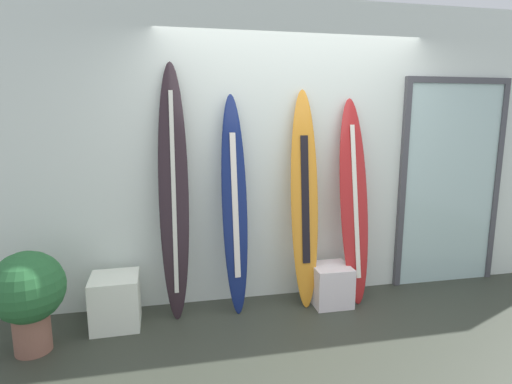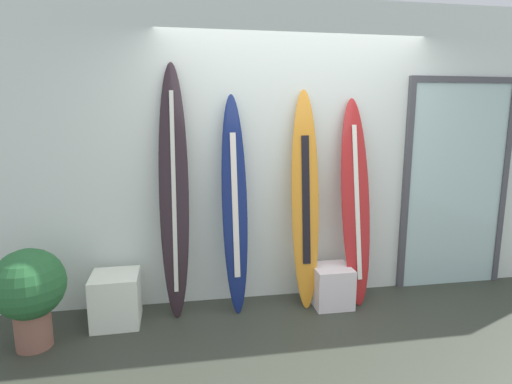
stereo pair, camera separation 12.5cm
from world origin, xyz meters
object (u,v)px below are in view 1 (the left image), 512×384
Objects in this scene: surfboard_sunset at (304,199)px; display_block_left at (116,301)px; surfboard_charcoal at (174,193)px; surfboard_crimson at (354,203)px; potted_plant at (28,293)px; surfboard_navy at (235,205)px; glass_door at (450,180)px; display_block_center at (330,285)px.

surfboard_sunset reaches higher than display_block_left.
surfboard_charcoal is 5.07× the size of display_block_left.
surfboard_crimson is 2.82m from potted_plant.
surfboard_sunset reaches higher than potted_plant.
surfboard_navy reaches higher than potted_plant.
surfboard_charcoal is 1.18m from surfboard_sunset.
surfboard_charcoal is at bearing 179.09° from surfboard_crimson.
surfboard_sunset is 1.04× the size of surfboard_crimson.
display_block_left is (-2.18, -0.10, -0.73)m from surfboard_crimson.
potted_plant is at bearing -169.99° from surfboard_sunset.
glass_door is at bearing 3.40° from surfboard_charcoal.
display_block_center is (1.94, 0.02, -0.03)m from display_block_left.
surfboard_sunset is at bearing -173.83° from glass_door.
surfboard_sunset is 0.85m from display_block_center.
surfboard_charcoal is 5.91× the size of display_block_center.
surfboard_crimson is at bearing -0.42° from surfboard_navy.
surfboard_charcoal is 1.15× the size of surfboard_crimson.
surfboard_sunset is 2.36m from potted_plant.
surfboard_sunset is 2.56× the size of potted_plant.
surfboard_crimson is at bearing 2.61° from display_block_left.
potted_plant is at bearing -159.30° from surfboard_charcoal.
surfboard_navy is 2.31m from glass_door.
display_block_left is at bearing -176.10° from surfboard_sunset.
surfboard_navy is at bearing -175.38° from glass_door.
surfboard_charcoal reaches higher than surfboard_navy.
glass_door reaches higher than potted_plant.
potted_plant is (-2.75, -0.38, -0.48)m from surfboard_crimson.
glass_door reaches higher than display_block_center.
surfboard_crimson is 2.30m from display_block_left.
display_block_center is at bearing -5.86° from surfboard_navy.
surfboard_charcoal is 1.70m from display_block_center.
display_block_center is (0.24, -0.10, -0.81)m from surfboard_sunset.
potted_plant is (-0.57, -0.28, 0.25)m from display_block_left.
potted_plant is at bearing -172.06° from surfboard_crimson.
display_block_center is at bearing 0.47° from display_block_left.
surfboard_crimson is 1.19m from glass_door.
surfboard_crimson is at bearing -0.91° from surfboard_charcoal.
glass_door is at bearing 4.62° from surfboard_navy.
display_block_center is at bearing -22.33° from surfboard_sunset.
display_block_center is 2.54m from potted_plant.
surfboard_navy is at bearing 5.90° from display_block_left.
surfboard_sunset is 0.94× the size of glass_door.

